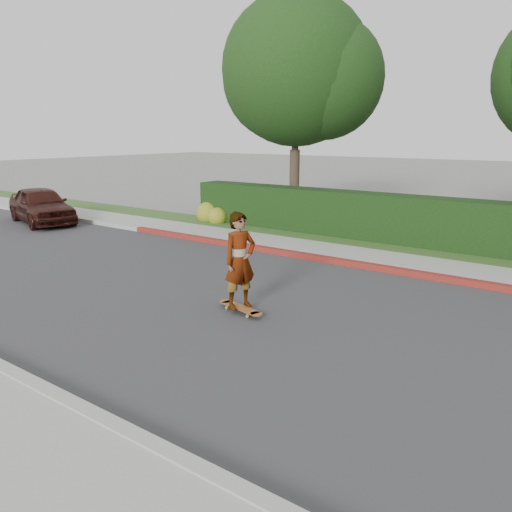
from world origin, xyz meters
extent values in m
plane|color=slate|center=(0.00, 0.00, 0.00)|extent=(120.00, 120.00, 0.00)
cube|color=#2D2D30|center=(0.00, 0.00, 0.01)|extent=(60.00, 8.00, 0.01)
cube|color=#9E9E99|center=(0.00, -4.10, 0.07)|extent=(60.00, 0.20, 0.15)
cube|color=#9E9E99|center=(0.00, 4.10, 0.07)|extent=(60.00, 0.20, 0.15)
cube|color=maroon|center=(-5.00, 4.10, 0.08)|extent=(12.00, 0.21, 0.15)
cube|color=gray|center=(0.00, 5.00, 0.06)|extent=(60.00, 1.60, 0.12)
cube|color=#2D4C1E|center=(0.00, 6.60, 0.05)|extent=(60.00, 1.60, 0.10)
cube|color=black|center=(-3.00, 7.20, 0.75)|extent=(15.00, 1.00, 1.50)
sphere|color=#2D4C19|center=(-10.20, 6.80, 0.35)|extent=(0.90, 0.90, 0.90)
sphere|color=#2D4C19|center=(-9.60, 6.60, 0.30)|extent=(0.70, 0.70, 0.70)
cylinder|color=#33261C|center=(-7.50, 8.50, 1.35)|extent=(0.36, 0.36, 2.70)
cylinder|color=#33261C|center=(-7.50, 8.50, 3.38)|extent=(0.24, 0.24, 2.25)
sphere|color=black|center=(-7.50, 8.50, 5.40)|extent=(5.20, 5.20, 5.20)
sphere|color=black|center=(-8.30, 8.90, 5.20)|extent=(4.42, 4.42, 4.42)
sphere|color=black|center=(-6.60, 8.80, 5.10)|extent=(4.16, 4.16, 4.16)
cylinder|color=#B18130|center=(-3.63, -0.21, 0.04)|extent=(0.07, 0.05, 0.06)
cylinder|color=#B18130|center=(-3.59, -0.04, 0.04)|extent=(0.07, 0.05, 0.06)
cylinder|color=#B18130|center=(-3.03, -0.35, 0.04)|extent=(0.07, 0.05, 0.06)
cylinder|color=#B18130|center=(-3.00, -0.18, 0.04)|extent=(0.07, 0.05, 0.06)
cube|color=silver|center=(-3.61, -0.13, 0.08)|extent=(0.09, 0.19, 0.03)
cube|color=silver|center=(-3.02, -0.26, 0.08)|extent=(0.09, 0.19, 0.03)
cube|color=maroon|center=(-3.31, -0.20, 0.11)|extent=(0.94, 0.42, 0.02)
cylinder|color=maroon|center=(-3.76, -0.09, 0.11)|extent=(0.27, 0.27, 0.02)
cylinder|color=maroon|center=(-2.87, -0.30, 0.11)|extent=(0.27, 0.27, 0.02)
imported|color=white|center=(-3.31, -0.20, 1.01)|extent=(0.62, 0.76, 1.79)
imported|color=#381712|center=(-15.18, 3.09, 0.68)|extent=(4.26, 2.61, 1.36)
camera|label=1|loc=(2.09, -7.18, 3.28)|focal=35.00mm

